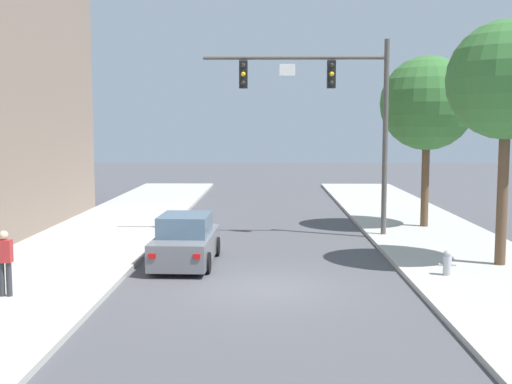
% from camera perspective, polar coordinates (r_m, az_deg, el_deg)
% --- Properties ---
extents(ground_plane, '(120.00, 120.00, 0.00)m').
position_cam_1_polar(ground_plane, '(17.28, 0.78, -8.62)').
color(ground_plane, '#4C4C51').
extents(sidewalk_left, '(5.00, 60.00, 0.15)m').
position_cam_1_polar(sidewalk_left, '(18.47, -20.02, -7.78)').
color(sidewalk_left, '#B2AFA8').
rests_on(sidewalk_left, ground).
extents(sidewalk_right, '(5.00, 60.00, 0.15)m').
position_cam_1_polar(sidewalk_right, '(18.41, 21.66, -7.89)').
color(sidewalk_right, '#B2AFA8').
rests_on(sidewalk_right, ground).
extents(traffic_signal_mast, '(7.11, 0.38, 7.50)m').
position_cam_1_polar(traffic_signal_mast, '(24.73, 6.94, 8.25)').
color(traffic_signal_mast, '#514C47').
rests_on(traffic_signal_mast, sidewalk_right).
extents(car_lead_grey, '(1.92, 4.28, 1.60)m').
position_cam_1_polar(car_lead_grey, '(20.16, -6.32, -4.45)').
color(car_lead_grey, slate).
rests_on(car_lead_grey, ground).
extents(pedestrian_sidewalk_left_walker, '(0.36, 0.22, 1.64)m').
position_cam_1_polar(pedestrian_sidewalk_left_walker, '(16.87, -21.67, -5.69)').
color(pedestrian_sidewalk_left_walker, '#333338').
rests_on(pedestrian_sidewalk_left_walker, sidewalk_left).
extents(fire_hydrant, '(0.48, 0.24, 0.72)m').
position_cam_1_polar(fire_hydrant, '(18.79, 16.83, -6.10)').
color(fire_hydrant, '#B2B2B7').
rests_on(fire_hydrant, sidewalk_right).
extents(street_tree_nearest, '(3.54, 3.54, 7.33)m').
position_cam_1_polar(street_tree_nearest, '(20.45, 21.64, 9.26)').
color(street_tree_nearest, brown).
rests_on(street_tree_nearest, sidewalk_right).
extents(street_tree_second, '(3.90, 3.90, 7.10)m').
position_cam_1_polar(street_tree_second, '(27.45, 15.15, 7.67)').
color(street_tree_second, brown).
rests_on(street_tree_second, sidewalk_right).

